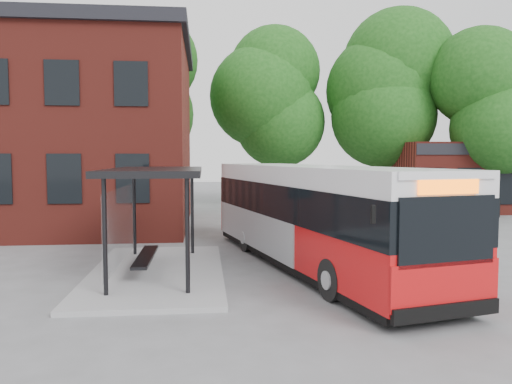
{
  "coord_description": "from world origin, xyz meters",
  "views": [
    {
      "loc": [
        -3.22,
        -14.49,
        3.17
      ],
      "look_at": [
        -1.48,
        2.14,
        2.0
      ],
      "focal_mm": 35.0,
      "sensor_mm": 36.0,
      "label": 1
    }
  ],
  "objects": [
    {
      "name": "ground",
      "position": [
        0.0,
        0.0,
        0.0
      ],
      "size": [
        100.0,
        100.0,
        0.0
      ],
      "primitive_type": "plane",
      "color": "slate"
    },
    {
      "name": "shop_row",
      "position": [
        15.0,
        14.0,
        2.0
      ],
      "size": [
        14.0,
        6.2,
        4.0
      ],
      "primitive_type": null,
      "color": "maroon",
      "rests_on": "ground"
    },
    {
      "name": "bus_shelter",
      "position": [
        -4.5,
        -1.0,
        1.45
      ],
      "size": [
        3.6,
        7.0,
        2.9
      ],
      "primitive_type": null,
      "color": "black",
      "rests_on": "ground"
    },
    {
      "name": "bike_rail",
      "position": [
        9.28,
        10.0,
        0.19
      ],
      "size": [
        5.2,
        0.1,
        0.38
      ],
      "primitive_type": null,
      "color": "black",
      "rests_on": "ground"
    },
    {
      "name": "tree_0",
      "position": [
        -6.0,
        16.0,
        5.5
      ],
      "size": [
        7.92,
        7.92,
        11.0
      ],
      "primitive_type": null,
      "color": "#174A13",
      "rests_on": "ground"
    },
    {
      "name": "tree_1",
      "position": [
        1.0,
        17.0,
        5.2
      ],
      "size": [
        7.92,
        7.92,
        10.4
      ],
      "primitive_type": null,
      "color": "#174A13",
      "rests_on": "ground"
    },
    {
      "name": "tree_2",
      "position": [
        8.0,
        16.0,
        5.5
      ],
      "size": [
        7.92,
        7.92,
        11.0
      ],
      "primitive_type": null,
      "color": "#174A13",
      "rests_on": "ground"
    },
    {
      "name": "tree_3",
      "position": [
        13.0,
        12.0,
        4.64
      ],
      "size": [
        7.04,
        7.04,
        9.28
      ],
      "primitive_type": null,
      "color": "#174A13",
      "rests_on": "ground"
    },
    {
      "name": "city_bus",
      "position": [
        -0.13,
        -0.45,
        1.46
      ],
      "size": [
        4.97,
        11.76,
        2.92
      ],
      "primitive_type": null,
      "rotation": [
        0.0,
        0.0,
        0.23
      ],
      "color": "red",
      "rests_on": "ground"
    },
    {
      "name": "bicycle_0",
      "position": [
        6.96,
        9.66,
        0.42
      ],
      "size": [
        1.66,
        0.75,
        0.84
      ],
      "primitive_type": "imported",
      "rotation": [
        0.0,
        0.0,
        1.69
      ],
      "color": "#4B0B0B",
      "rests_on": "ground"
    },
    {
      "name": "bicycle_1",
      "position": [
        8.37,
        9.3,
        0.52
      ],
      "size": [
        1.81,
        0.99,
        1.05
      ],
      "primitive_type": "imported",
      "rotation": [
        0.0,
        0.0,
        1.87
      ],
      "color": "black",
      "rests_on": "ground"
    },
    {
      "name": "bicycle_2",
      "position": [
        8.65,
        9.59,
        0.4
      ],
      "size": [
        1.6,
        0.75,
        0.81
      ],
      "primitive_type": "imported",
      "rotation": [
        0.0,
        0.0,
        1.43
      ],
      "color": "black",
      "rests_on": "ground"
    },
    {
      "name": "bicycle_3",
      "position": [
        9.09,
        9.84,
        0.5
      ],
      "size": [
        1.66,
        0.48,
        0.99
      ],
      "primitive_type": "imported",
      "rotation": [
        0.0,
        0.0,
        1.56
      ],
      "color": "black",
      "rests_on": "ground"
    },
    {
      "name": "bicycle_4",
      "position": [
        10.37,
        9.31,
        0.44
      ],
      "size": [
        1.68,
        0.61,
        0.88
      ],
      "primitive_type": "imported",
      "rotation": [
        0.0,
        0.0,
        1.59
      ],
      "color": "#071F4E",
      "rests_on": "ground"
    },
    {
      "name": "bicycle_5",
      "position": [
        10.64,
        9.16,
        0.45
      ],
      "size": [
        1.54,
        0.92,
        0.89
      ],
      "primitive_type": "imported",
      "rotation": [
        0.0,
        0.0,
        1.93
      ],
      "color": "#242328",
      "rests_on": "ground"
    },
    {
      "name": "bicycle_6",
      "position": [
        10.83,
        9.99,
        0.5
      ],
      "size": [
        1.98,
        0.92,
        1.0
      ],
      "primitive_type": "imported",
      "rotation": [
        0.0,
        0.0,
        1.71
      ],
      "color": "black",
      "rests_on": "ground"
    },
    {
      "name": "bicycle_7",
      "position": [
        11.34,
        10.13,
        0.48
      ],
      "size": [
        1.66,
        0.74,
        0.96
      ],
      "primitive_type": "imported",
      "rotation": [
        0.0,
        0.0,
        1.38
      ],
      "color": "black",
      "rests_on": "ground"
    }
  ]
}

